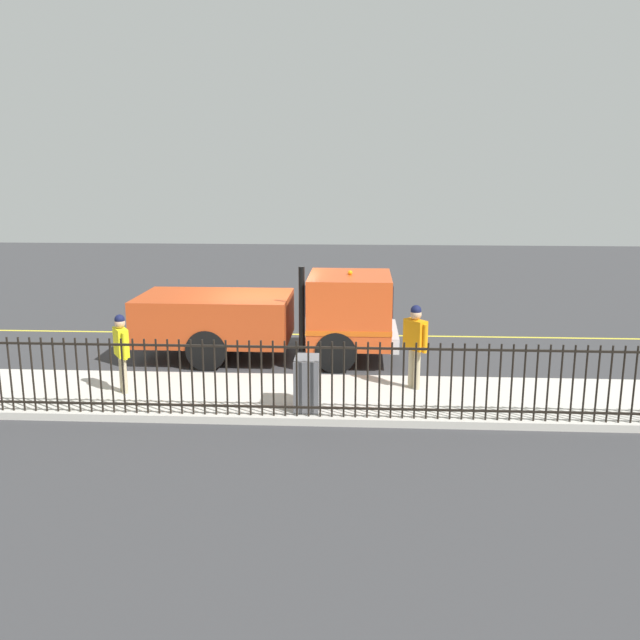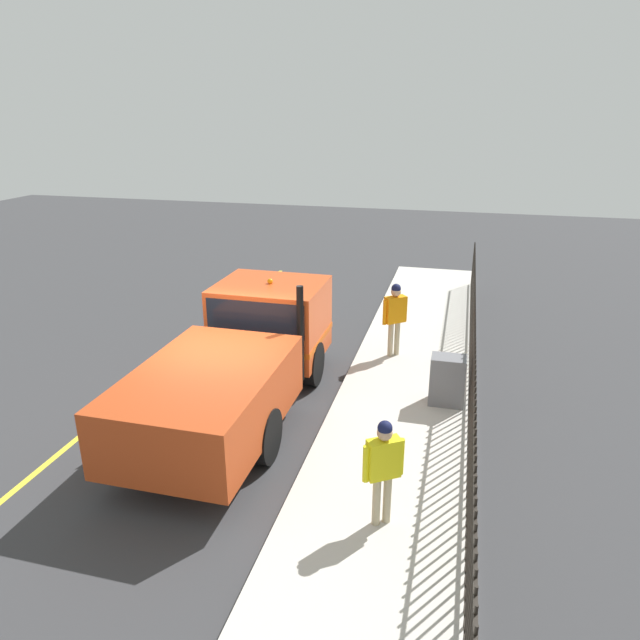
# 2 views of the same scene
# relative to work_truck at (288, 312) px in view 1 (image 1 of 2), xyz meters

# --- Properties ---
(ground_plane) EXTENTS (51.90, 51.90, 0.00)m
(ground_plane) POSITION_rel_work_truck_xyz_m (-0.28, -0.57, -1.18)
(ground_plane) COLOR #38383A
(ground_plane) RESTS_ON ground
(sidewalk_slab) EXTENTS (2.77, 23.59, 0.14)m
(sidewalk_slab) POSITION_rel_work_truck_xyz_m (3.09, -0.57, -1.11)
(sidewalk_slab) COLOR beige
(sidewalk_slab) RESTS_ON ground
(lane_marking) EXTENTS (0.12, 21.23, 0.01)m
(lane_marking) POSITION_rel_work_truck_xyz_m (-2.56, -0.57, -1.18)
(lane_marking) COLOR yellow
(lane_marking) RESTS_ON ground
(work_truck) EXTENTS (2.36, 6.34, 2.46)m
(work_truck) POSITION_rel_work_truck_xyz_m (0.00, 0.00, 0.00)
(work_truck) COLOR #D84C1E
(work_truck) RESTS_ON ground
(worker_standing) EXTENTS (0.53, 0.49, 1.77)m
(worker_standing) POSITION_rel_work_truck_xyz_m (2.56, 2.90, 0.04)
(worker_standing) COLOR orange
(worker_standing) RESTS_ON sidewalk_slab
(pedestrian_distant) EXTENTS (0.52, 0.43, 1.63)m
(pedestrian_distant) POSITION_rel_work_truck_xyz_m (3.17, -3.05, -0.04)
(pedestrian_distant) COLOR yellow
(pedestrian_distant) RESTS_ON sidewalk_slab
(iron_fence) EXTENTS (0.04, 20.09, 1.43)m
(iron_fence) POSITION_rel_work_truck_xyz_m (4.34, -0.57, -0.31)
(iron_fence) COLOR black
(iron_fence) RESTS_ON sidewalk_slab
(utility_cabinet) EXTENTS (0.68, 0.47, 1.00)m
(utility_cabinet) POSITION_rel_work_truck_xyz_m (3.89, 0.77, -0.54)
(utility_cabinet) COLOR slate
(utility_cabinet) RESTS_ON sidewalk_slab
(traffic_cone) EXTENTS (0.47, 0.47, 0.67)m
(traffic_cone) POSITION_rel_work_truck_xyz_m (-1.66, -2.36, -0.85)
(traffic_cone) COLOR orange
(traffic_cone) RESTS_ON ground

